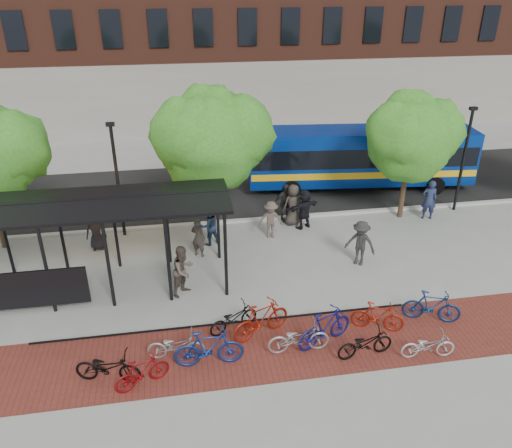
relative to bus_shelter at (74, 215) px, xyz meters
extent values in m
plane|color=#9E9E99|center=(8.13, 0.48, -3.00)|extent=(160.00, 160.00, 0.00)
cube|color=black|center=(8.13, 8.48, -2.99)|extent=(160.00, 8.00, 0.01)
cube|color=#B7B7B2|center=(8.13, 4.48, -2.94)|extent=(160.00, 0.25, 0.12)
cube|color=maroon|center=(6.13, -4.52, -3.00)|extent=(24.00, 3.00, 0.01)
cube|color=black|center=(4.83, -3.62, -3.00)|extent=(12.00, 0.05, 0.95)
cylinder|color=black|center=(-2.87, 1.33, -1.35)|extent=(0.12, 0.12, 3.30)
cylinder|color=black|center=(-0.87, -1.37, -1.35)|extent=(0.12, 0.12, 3.30)
cylinder|color=black|center=(-0.87, 1.33, -1.35)|extent=(0.12, 0.12, 3.30)
cylinder|color=black|center=(1.13, -1.37, -1.35)|extent=(0.12, 0.12, 3.30)
cylinder|color=black|center=(1.13, 1.33, -1.35)|extent=(0.12, 0.12, 3.30)
cylinder|color=black|center=(3.13, -1.37, -1.35)|extent=(0.12, 0.12, 3.30)
cylinder|color=black|center=(3.13, 1.33, -1.35)|extent=(0.12, 0.12, 3.30)
cylinder|color=black|center=(5.13, -1.37, -1.35)|extent=(0.12, 0.12, 3.30)
cylinder|color=black|center=(5.13, 1.33, -1.35)|extent=(0.12, 0.12, 3.30)
cube|color=black|center=(-1.87, -1.42, -2.00)|extent=(4.50, 0.08, 1.40)
cube|color=black|center=(0.13, -0.72, 0.45)|extent=(10.60, 1.65, 0.29)
cube|color=black|center=(0.13, 0.68, 0.45)|extent=(10.60, 1.65, 0.29)
cube|color=black|center=(0.13, 1.38, 0.05)|extent=(9.00, 0.10, 0.40)
cube|color=black|center=(1.13, 1.43, -0.60)|extent=(2.40, 0.12, 0.70)
cube|color=#FF7200|center=(1.13, 1.51, -0.60)|extent=(2.20, 0.02, 0.55)
sphere|color=#327A20|center=(-2.87, 3.98, 1.28)|extent=(3.20, 3.20, 3.20)
cylinder|color=#382619|center=(5.13, 3.78, -1.74)|extent=(0.24, 0.24, 2.52)
sphere|color=#327A20|center=(5.13, 3.78, 1.20)|extent=(4.20, 4.20, 4.20)
sphere|color=#327A20|center=(6.18, 3.98, 1.50)|extent=(3.36, 3.36, 3.36)
sphere|color=#327A20|center=(4.29, 3.48, 1.60)|extent=(3.15, 3.15, 3.15)
sphere|color=#327A20|center=(5.23, 4.18, 2.00)|extent=(2.94, 2.94, 2.94)
cylinder|color=#382619|center=(14.13, 3.78, -1.86)|extent=(0.24, 0.24, 2.27)
sphere|color=#327A20|center=(14.13, 3.78, 0.80)|extent=(3.80, 3.80, 3.80)
sphere|color=#327A20|center=(15.08, 3.98, 1.10)|extent=(3.04, 3.04, 3.04)
sphere|color=#327A20|center=(13.37, 3.48, 1.20)|extent=(2.85, 2.85, 2.85)
sphere|color=#327A20|center=(14.23, 4.18, 1.60)|extent=(2.66, 2.66, 2.66)
cylinder|color=black|center=(1.13, 4.08, -0.50)|extent=(0.14, 0.14, 5.00)
cube|color=black|center=(1.13, 4.08, 2.05)|extent=(0.35, 0.20, 0.15)
cylinder|color=black|center=(17.13, 4.08, -0.50)|extent=(0.14, 0.14, 5.00)
cube|color=black|center=(17.13, 4.08, 2.05)|extent=(0.35, 0.20, 0.15)
cube|color=navy|center=(13.42, 7.75, -1.18)|extent=(12.17, 3.80, 2.74)
cube|color=black|center=(13.42, 7.75, -0.95)|extent=(11.94, 3.81, 1.00)
cube|color=yellow|center=(13.42, 7.75, -1.85)|extent=(12.06, 3.83, 0.35)
cube|color=navy|center=(13.42, 7.75, 0.14)|extent=(11.91, 3.51, 0.18)
cylinder|color=black|center=(9.48, 6.84, -2.52)|extent=(0.98, 0.38, 0.96)
cylinder|color=black|center=(9.74, 9.43, -2.52)|extent=(0.98, 0.38, 0.96)
cylinder|color=black|center=(17.10, 6.07, -2.52)|extent=(0.98, 0.38, 0.96)
cylinder|color=black|center=(17.36, 8.65, -2.52)|extent=(0.98, 0.38, 0.96)
imported|color=black|center=(1.31, -5.12, -2.49)|extent=(2.03, 1.14, 1.01)
imported|color=maroon|center=(2.27, -5.47, -2.51)|extent=(1.67, 1.06, 0.97)
imported|color=#959597|center=(3.24, -4.47, -2.54)|extent=(1.82, 0.83, 0.92)
imported|color=navy|center=(4.20, -4.94, -2.37)|extent=(2.09, 0.63, 1.25)
imported|color=black|center=(5.12, -3.42, -2.54)|extent=(1.85, 1.24, 0.92)
imported|color=#9D200E|center=(5.96, -3.85, -2.37)|extent=(2.15, 1.39, 1.26)
imported|color=gray|center=(6.96, -4.78, -2.49)|extent=(1.93, 0.68, 1.02)
imported|color=navy|center=(7.86, -4.57, -2.38)|extent=(2.13, 1.35, 1.24)
imported|color=black|center=(8.90, -5.32, -2.52)|extent=(1.88, 0.85, 0.95)
imported|color=#9E200E|center=(9.76, -4.17, -2.48)|extent=(1.77, 1.11, 1.03)
imported|color=#B3B3B6|center=(10.77, -5.69, -2.56)|extent=(1.71, 0.73, 0.88)
imported|color=navy|center=(11.72, -4.03, -2.43)|extent=(1.96, 1.21, 1.14)
imported|color=black|center=(0.12, 2.96, -2.15)|extent=(0.87, 0.61, 1.70)
imported|color=#3C3630|center=(4.33, 1.64, -2.15)|extent=(0.74, 0.66, 1.69)
imported|color=#1D2D45|center=(4.84, 2.58, -2.11)|extent=(1.06, 0.96, 1.78)
imported|color=brown|center=(7.56, 2.73, -2.14)|extent=(1.16, 0.73, 1.73)
imported|color=#2A2A2A|center=(8.54, 4.28, -2.07)|extent=(1.15, 0.63, 1.85)
imported|color=black|center=(9.25, 3.42, -2.05)|extent=(1.83, 1.20, 1.89)
imported|color=#37312C|center=(8.83, 3.85, -2.02)|extent=(1.07, 0.82, 1.97)
imported|color=navy|center=(15.31, 3.38, -2.02)|extent=(0.80, 0.61, 1.95)
imported|color=#4F443B|center=(3.63, -1.02, -2.03)|extent=(1.18, 1.19, 1.94)
imported|color=#292929|center=(10.62, -0.11, -2.05)|extent=(1.41, 1.31, 1.90)
camera|label=1|loc=(3.66, -16.50, 7.47)|focal=35.00mm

